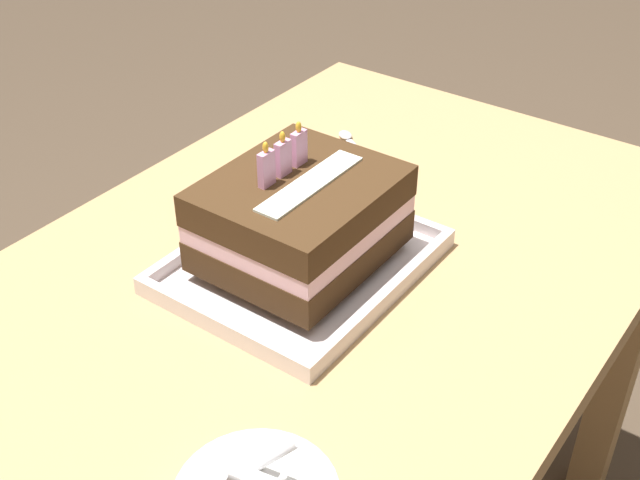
# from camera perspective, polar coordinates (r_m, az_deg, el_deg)

# --- Properties ---
(dining_table) EXTENTS (1.00, 0.69, 0.70)m
(dining_table) POSITION_cam_1_polar(r_m,az_deg,el_deg) (1.11, 1.21, -5.64)
(dining_table) COLOR tan
(dining_table) RESTS_ON ground_plane
(foil_tray) EXTENTS (0.31, 0.26, 0.02)m
(foil_tray) POSITION_cam_1_polar(r_m,az_deg,el_deg) (1.00, -1.33, -1.70)
(foil_tray) COLOR silver
(foil_tray) RESTS_ON dining_table
(birthday_cake) EXTENTS (0.22, 0.19, 0.16)m
(birthday_cake) POSITION_cam_1_polar(r_m,az_deg,el_deg) (0.96, -1.39, 1.60)
(birthday_cake) COLOR #402915
(birthday_cake) RESTS_ON foil_tray
(serving_spoon_near_tray) EXTENTS (0.08, 0.11, 0.01)m
(serving_spoon_near_tray) POSITION_cam_1_polar(r_m,az_deg,el_deg) (1.28, 2.16, 6.84)
(serving_spoon_near_tray) COLOR silver
(serving_spoon_near_tray) RESTS_ON dining_table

